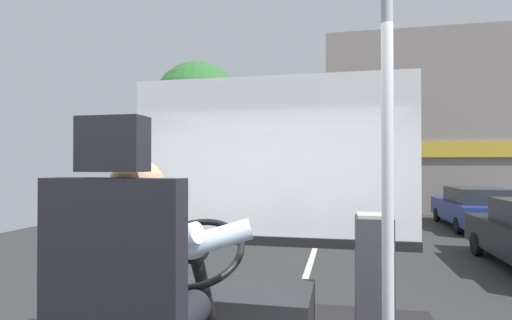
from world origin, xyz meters
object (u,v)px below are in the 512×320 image
object	(u,v)px
fare_box	(374,282)
parked_car_green	(428,193)
bus_driver	(144,281)
parked_car_blue	(476,207)
steering_console	(223,316)
handrail_pole	(388,218)

from	to	relation	value
fare_box	parked_car_green	xyz separation A→B (m)	(3.56, 16.59, -0.51)
bus_driver	parked_car_blue	size ratio (longest dim) A/B	0.18
steering_console	handrail_pole	xyz separation A→B (m)	(0.89, -0.87, 0.75)
handrail_pole	parked_car_green	bearing A→B (deg)	78.53
steering_console	parked_car_blue	world-z (taller)	steering_console
parked_car_blue	parked_car_green	distance (m)	5.60
fare_box	parked_car_green	bearing A→B (deg)	77.89
bus_driver	steering_console	world-z (taller)	bus_driver
fare_box	parked_car_blue	size ratio (longest dim) A/B	0.21
steering_console	bus_driver	bearing A→B (deg)	-90.00
bus_driver	parked_car_green	bearing A→B (deg)	75.91
handrail_pole	fare_box	distance (m)	1.23
bus_driver	parked_car_blue	distance (m)	13.21
bus_driver	fare_box	world-z (taller)	bus_driver
parked_car_blue	steering_console	bearing A→B (deg)	-113.10
parked_car_blue	fare_box	bearing A→B (deg)	-109.36
handrail_pole	parked_car_green	xyz separation A→B (m)	(3.59, 17.70, -1.05)
fare_box	parked_car_blue	distance (m)	11.68
steering_console	parked_car_green	distance (m)	17.42
handrail_pole	parked_car_blue	distance (m)	12.77
steering_console	parked_car_green	bearing A→B (deg)	75.07
handrail_pole	parked_car_blue	xyz separation A→B (m)	(3.90, 12.11, -1.12)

